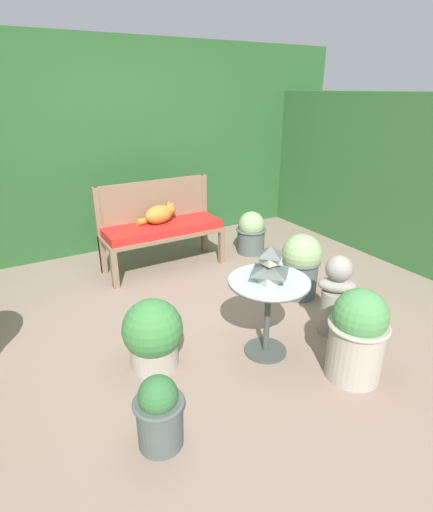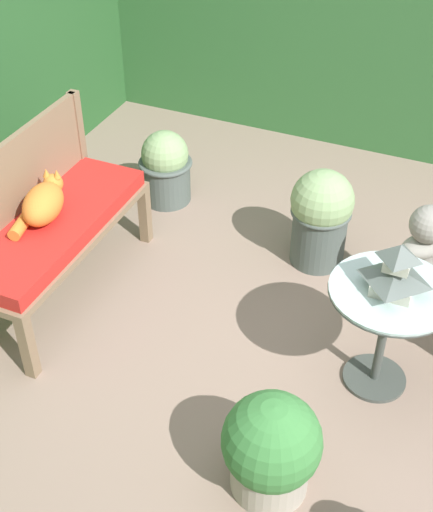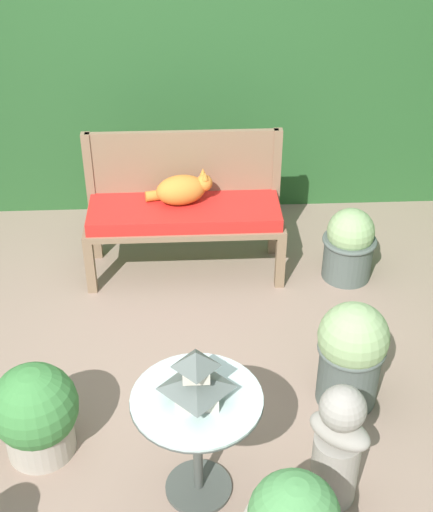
{
  "view_description": "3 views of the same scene",
  "coord_description": "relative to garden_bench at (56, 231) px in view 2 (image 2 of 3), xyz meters",
  "views": [
    {
      "loc": [
        -1.3,
        -2.6,
        1.84
      ],
      "look_at": [
        0.41,
        0.3,
        0.42
      ],
      "focal_mm": 28.0,
      "sensor_mm": 36.0,
      "label": 1
    },
    {
      "loc": [
        -2.25,
        -0.87,
        2.73
      ],
      "look_at": [
        0.33,
        0.25,
        0.48
      ],
      "focal_mm": 50.0,
      "sensor_mm": 36.0,
      "label": 2
    },
    {
      "loc": [
        0.26,
        -2.82,
        2.81
      ],
      "look_at": [
        0.42,
        0.44,
        0.6
      ],
      "focal_mm": 50.0,
      "sensor_mm": 36.0,
      "label": 3
    }
  ],
  "objects": [
    {
      "name": "cat",
      "position": [
        -0.01,
        0.04,
        0.18
      ],
      "size": [
        0.44,
        0.26,
        0.22
      ],
      "rotation": [
        0.0,
        0.0,
        0.21
      ],
      "color": "orange",
      "rests_on": "garden_bench"
    },
    {
      "name": "garden_bench",
      "position": [
        0.0,
        0.0,
        0.0
      ],
      "size": [
        1.29,
        0.47,
        0.51
      ],
      "color": "#7F664C",
      "rests_on": "ground"
    },
    {
      "name": "bench_backrest",
      "position": [
        0.0,
        0.21,
        0.23
      ],
      "size": [
        1.29,
        0.06,
        0.93
      ],
      "color": "#7F664C",
      "rests_on": "ground"
    },
    {
      "name": "potted_plant_path_edge",
      "position": [
        -0.74,
        -1.52,
        -0.17
      ],
      "size": [
        0.43,
        0.43,
        0.51
      ],
      "color": "#ADA393",
      "rests_on": "ground"
    },
    {
      "name": "foliage_hedge_right",
      "position": [
        2.6,
        -0.95,
        0.48
      ],
      "size": [
        0.7,
        3.62,
        1.8
      ],
      "primitive_type": "cube",
      "color": "#336633",
      "rests_on": "ground"
    },
    {
      "name": "pagoda_birdhouse",
      "position": [
        0.04,
        -1.8,
        0.29
      ],
      "size": [
        0.25,
        0.25,
        0.26
      ],
      "color": "beige",
      "rests_on": "patio_table"
    },
    {
      "name": "ground",
      "position": [
        -0.25,
        -1.16,
        -0.42
      ],
      "size": [
        30.0,
        30.0,
        0.0
      ],
      "primitive_type": "plane",
      "color": "gray"
    },
    {
      "name": "potted_plant_hedge_corner",
      "position": [
        1.08,
        -0.11,
        -0.17
      ],
      "size": [
        0.36,
        0.36,
        0.51
      ],
      "color": "#4C5651",
      "rests_on": "ground"
    },
    {
      "name": "potted_plant_bench_right",
      "position": [
        0.85,
        -1.24,
        -0.1
      ],
      "size": [
        0.37,
        0.37,
        0.61
      ],
      "color": "#4C5651",
      "rests_on": "ground"
    },
    {
      "name": "garden_bust",
      "position": [
        0.66,
        -1.86,
        -0.09
      ],
      "size": [
        0.33,
        0.32,
        0.67
      ],
      "rotation": [
        0.0,
        0.0,
        -0.71
      ],
      "color": "gray",
      "rests_on": "ground"
    },
    {
      "name": "patio_table",
      "position": [
        0.04,
        -1.8,
        0.05
      ],
      "size": [
        0.58,
        0.58,
        0.6
      ],
      "color": "#424742",
      "rests_on": "ground"
    }
  ]
}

